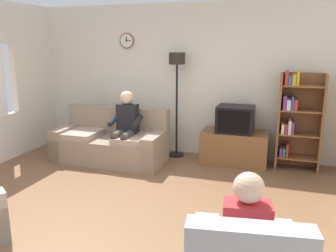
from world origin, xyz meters
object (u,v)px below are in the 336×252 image
tv (235,119)px  bookshelf (296,118)px  person_in_right_armchair (245,234)px  tv_stand (234,147)px  person_on_couch (125,124)px  couch (111,143)px  floor_lamp (177,76)px

tv → bookshelf: size_ratio=0.38×
bookshelf → person_in_right_armchair: bookshelf is taller
tv_stand → person_in_right_armchair: person_in_right_armchair is taller
tv_stand → bookshelf: 1.10m
tv_stand → tv: tv is taller
person_on_couch → person_in_right_armchair: (2.23, -2.69, -0.09)m
bookshelf → couch: bearing=-168.9°
tv_stand → floor_lamp: floor_lamp is taller
floor_lamp → person_in_right_armchair: 3.85m
tv → floor_lamp: floor_lamp is taller
tv → person_on_couch: (-1.72, -0.61, -0.08)m
person_on_couch → person_in_right_armchair: bearing=-50.3°
floor_lamp → tv: bearing=-6.7°
floor_lamp → bookshelf: bearing=-0.7°
person_in_right_armchair → couch: bearing=132.5°
tv → tv_stand: bearing=90.0°
couch → tv: size_ratio=3.18×
tv_stand → tv: 0.50m
couch → person_on_couch: bearing=-18.2°
floor_lamp → person_on_couch: size_ratio=1.49×
couch → tv: bearing=13.5°
tv_stand → floor_lamp: (-1.06, 0.10, 1.17)m
floor_lamp → person_on_couch: bearing=-132.5°
bookshelf → tv: bearing=-174.2°
floor_lamp → person_on_couch: 1.24m
tv → bookshelf: bookshelf is taller
tv_stand → floor_lamp: bearing=174.6°
tv_stand → floor_lamp: 1.58m
couch → person_in_right_armchair: 3.81m
bookshelf → person_in_right_armchair: bearing=-97.5°
bookshelf → person_on_couch: bookshelf is taller
tv_stand → person_in_right_armchair: 3.37m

